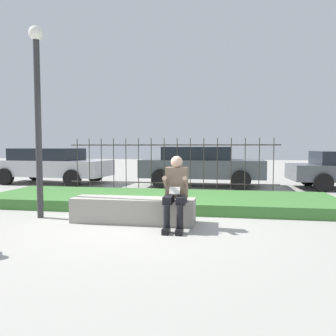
# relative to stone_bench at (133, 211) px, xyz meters

# --- Properties ---
(ground_plane) EXTENTS (60.00, 60.00, 0.00)m
(ground_plane) POSITION_rel_stone_bench_xyz_m (0.11, 0.00, -0.21)
(ground_plane) COLOR #9E9B93
(stone_bench) EXTENTS (2.31, 0.58, 0.46)m
(stone_bench) POSITION_rel_stone_bench_xyz_m (0.00, 0.00, 0.00)
(stone_bench) COLOR gray
(stone_bench) RESTS_ON ground_plane
(person_seated_reader) EXTENTS (0.42, 0.73, 1.26)m
(person_seated_reader) POSITION_rel_stone_bench_xyz_m (0.86, -0.32, 0.48)
(person_seated_reader) COLOR black
(person_seated_reader) RESTS_ON ground_plane
(grass_berm) EXTENTS (8.32, 2.43, 0.24)m
(grass_berm) POSITION_rel_stone_bench_xyz_m (0.11, 1.92, -0.09)
(grass_berm) COLOR #3D7533
(grass_berm) RESTS_ON ground_plane
(iron_fence) EXTENTS (6.32, 0.03, 1.67)m
(iron_fence) POSITION_rel_stone_bench_xyz_m (0.11, 3.76, 0.66)
(iron_fence) COLOR #332D28
(iron_fence) RESTS_ON ground_plane
(car_parked_center) EXTENTS (4.36, 2.00, 1.41)m
(car_parked_center) POSITION_rel_stone_bench_xyz_m (0.87, 5.92, 0.56)
(car_parked_center) COLOR #4C5156
(car_parked_center) RESTS_ON ground_plane
(car_parked_left) EXTENTS (4.58, 2.21, 1.36)m
(car_parked_left) POSITION_rel_stone_bench_xyz_m (-4.90, 5.78, 0.52)
(car_parked_left) COLOR #B7B7BC
(car_parked_left) RESTS_ON ground_plane
(street_lamp) EXTENTS (0.28, 0.28, 3.76)m
(street_lamp) POSITION_rel_stone_bench_xyz_m (-1.95, 0.08, 2.12)
(street_lamp) COLOR #2D2D30
(street_lamp) RESTS_ON ground_plane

